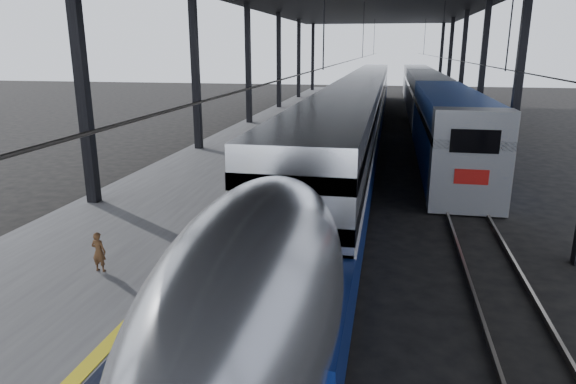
# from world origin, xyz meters

# --- Properties ---
(ground) EXTENTS (160.00, 160.00, 0.00)m
(ground) POSITION_xyz_m (0.00, 0.00, 0.00)
(ground) COLOR black
(ground) RESTS_ON ground
(platform) EXTENTS (6.00, 80.00, 1.00)m
(platform) POSITION_xyz_m (-3.50, 20.00, 0.50)
(platform) COLOR #4C4C4F
(platform) RESTS_ON ground
(yellow_strip) EXTENTS (0.30, 80.00, 0.01)m
(yellow_strip) POSITION_xyz_m (-0.70, 20.00, 1.00)
(yellow_strip) COLOR yellow
(yellow_strip) RESTS_ON platform
(rails) EXTENTS (6.52, 80.00, 0.16)m
(rails) POSITION_xyz_m (4.50, 20.00, 0.08)
(rails) COLOR slate
(rails) RESTS_ON ground
(tgv_train) EXTENTS (2.88, 65.20, 4.12)m
(tgv_train) POSITION_xyz_m (2.00, 24.41, 1.93)
(tgv_train) COLOR #ABADB2
(tgv_train) RESTS_ON ground
(second_train) EXTENTS (2.86, 56.05, 3.94)m
(second_train) POSITION_xyz_m (7.00, 36.12, 2.00)
(second_train) COLOR navy
(second_train) RESTS_ON ground
(child) EXTENTS (0.37, 0.25, 0.96)m
(child) POSITION_xyz_m (-2.52, -0.16, 1.48)
(child) COLOR #482D18
(child) RESTS_ON platform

